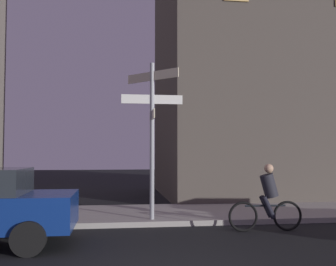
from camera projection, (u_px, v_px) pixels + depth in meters
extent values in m
cube|color=#9E9991|center=(131.00, 215.00, 11.57)|extent=(40.00, 3.39, 0.14)
cylinder|color=gray|center=(152.00, 140.00, 10.44)|extent=(0.12, 0.12, 4.14)
cube|color=beige|center=(152.00, 76.00, 10.52)|extent=(1.24, 1.24, 0.24)
cube|color=white|center=(152.00, 99.00, 10.49)|extent=(1.63, 0.03, 0.24)
cube|color=beige|center=(152.00, 115.00, 10.47)|extent=(0.03, 1.23, 0.24)
cylinder|color=black|center=(29.00, 239.00, 7.16)|extent=(0.64, 0.22, 0.64)
cylinder|color=black|center=(45.00, 222.00, 8.95)|extent=(0.64, 0.22, 0.64)
torus|color=black|center=(243.00, 217.00, 9.40)|extent=(0.72, 0.08, 0.72)
torus|color=black|center=(287.00, 216.00, 9.52)|extent=(0.72, 0.08, 0.72)
cylinder|color=black|center=(265.00, 206.00, 9.47)|extent=(1.00, 0.07, 0.04)
cylinder|color=#26262D|center=(269.00, 186.00, 9.51)|extent=(0.46, 0.33, 0.61)
sphere|color=tan|center=(269.00, 168.00, 9.53)|extent=(0.22, 0.22, 0.22)
cylinder|color=black|center=(269.00, 207.00, 9.39)|extent=(0.34, 0.13, 0.55)
cylinder|color=black|center=(266.00, 206.00, 9.57)|extent=(0.34, 0.13, 0.55)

